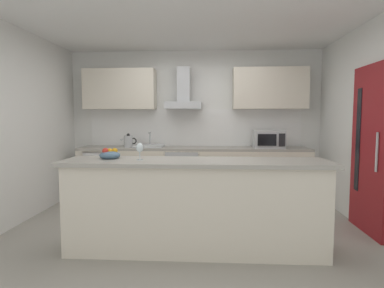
{
  "coord_description": "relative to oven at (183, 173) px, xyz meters",
  "views": [
    {
      "loc": [
        0.31,
        -4.01,
        1.42
      ],
      "look_at": [
        0.04,
        0.4,
        1.05
      ],
      "focal_mm": 30.15,
      "sensor_mm": 36.0,
      "label": 1
    }
  ],
  "objects": [
    {
      "name": "sink",
      "position": [
        -0.59,
        0.01,
        0.47
      ],
      "size": [
        0.5,
        0.4,
        0.26
      ],
      "color": "silver",
      "rests_on": "counter_back"
    },
    {
      "name": "wall_right",
      "position": [
        2.47,
        -1.48,
        0.84
      ],
      "size": [
        0.12,
        4.66,
        2.6
      ],
      "primitive_type": "cube",
      "color": "white",
      "rests_on": "ground"
    },
    {
      "name": "wine_glass",
      "position": [
        -0.26,
        -2.21,
        0.64
      ],
      "size": [
        0.08,
        0.08,
        0.18
      ],
      "color": "silver",
      "rests_on": "counter_island"
    },
    {
      "name": "range_hood",
      "position": [
        -0.0,
        0.13,
        1.33
      ],
      "size": [
        0.62,
        0.45,
        0.72
      ],
      "color": "#B7BABC"
    },
    {
      "name": "ground",
      "position": [
        0.17,
        -1.48,
        -0.47
      ],
      "size": [
        5.46,
        4.66,
        0.02
      ],
      "primitive_type": "cube",
      "color": "gray"
    },
    {
      "name": "microwave",
      "position": [
        1.45,
        -0.03,
        0.59
      ],
      "size": [
        0.5,
        0.38,
        0.3
      ],
      "color": "#B7BABC",
      "rests_on": "counter_back"
    },
    {
      "name": "counter_island",
      "position": [
        0.32,
        -2.19,
        0.03
      ],
      "size": [
        2.77,
        0.64,
        0.98
      ],
      "color": "beige",
      "rests_on": "ground"
    },
    {
      "name": "refrigerator",
      "position": [
        -1.38,
        -0.0,
        -0.03
      ],
      "size": [
        0.58,
        0.6,
        0.85
      ],
      "color": "white",
      "rests_on": "ground"
    },
    {
      "name": "oven",
      "position": [
        0.0,
        0.0,
        0.0
      ],
      "size": [
        0.6,
        0.62,
        0.8
      ],
      "color": "slate",
      "rests_on": "ground"
    },
    {
      "name": "wall_left",
      "position": [
        -2.12,
        -1.48,
        0.84
      ],
      "size": [
        0.12,
        4.66,
        2.6
      ],
      "primitive_type": "cube",
      "color": "white",
      "rests_on": "ground"
    },
    {
      "name": "kettle",
      "position": [
        -0.94,
        -0.03,
        0.55
      ],
      "size": [
        0.29,
        0.15,
        0.24
      ],
      "color": "#B7BABC",
      "rests_on": "counter_back"
    },
    {
      "name": "wall_back",
      "position": [
        0.17,
        0.41,
        0.84
      ],
      "size": [
        5.46,
        0.12,
        2.6
      ],
      "primitive_type": "cube",
      "color": "white",
      "rests_on": "ground"
    },
    {
      "name": "side_door",
      "position": [
        2.39,
        -1.48,
        0.57
      ],
      "size": [
        0.08,
        0.85,
        2.05
      ],
      "color": "maroon",
      "rests_on": "ground"
    },
    {
      "name": "ceiling",
      "position": [
        0.17,
        -1.48,
        2.15
      ],
      "size": [
        5.46,
        4.66,
        0.02
      ],
      "primitive_type": "cube",
      "color": "white"
    },
    {
      "name": "counter_back",
      "position": [
        0.17,
        0.03,
        -0.01
      ],
      "size": [
        3.93,
        0.6,
        0.9
      ],
      "color": "beige",
      "rests_on": "ground"
    },
    {
      "name": "backsplash_tile",
      "position": [
        0.17,
        0.33,
        0.77
      ],
      "size": [
        3.79,
        0.02,
        0.66
      ],
      "primitive_type": "cube",
      "color": "white"
    },
    {
      "name": "upper_cabinets",
      "position": [
        0.17,
        0.18,
        1.45
      ],
      "size": [
        3.88,
        0.32,
        0.7
      ],
      "color": "beige"
    },
    {
      "name": "fruit_bowl",
      "position": [
        -0.61,
        -2.11,
        0.56
      ],
      "size": [
        0.22,
        0.22,
        0.13
      ],
      "color": "slate",
      "rests_on": "counter_island"
    }
  ]
}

